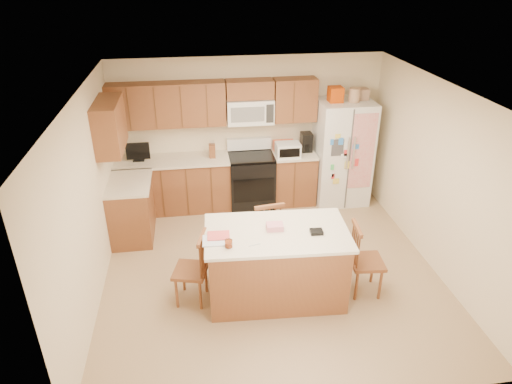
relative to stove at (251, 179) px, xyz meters
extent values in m
plane|color=#9A7D5F|center=(0.00, -1.94, -0.47)|extent=(4.50, 4.50, 0.00)
cube|color=beige|center=(0.00, 0.31, 0.78)|extent=(4.50, 0.10, 2.50)
cube|color=beige|center=(0.00, -4.19, 0.78)|extent=(4.50, 0.10, 2.50)
cube|color=beige|center=(-2.25, -1.94, 0.78)|extent=(0.10, 4.50, 2.50)
cube|color=beige|center=(2.25, -1.94, 0.78)|extent=(0.10, 4.50, 2.50)
cube|color=white|center=(0.00, -1.94, 2.03)|extent=(4.50, 4.50, 0.04)
cube|color=brown|center=(-1.31, 0.01, -0.03)|extent=(1.87, 0.60, 0.88)
cube|color=brown|center=(0.74, 0.01, -0.03)|extent=(0.72, 0.60, 0.88)
cube|color=brown|center=(-1.95, -0.76, -0.03)|extent=(0.60, 0.95, 0.88)
cube|color=beige|center=(-1.31, 0.00, 0.43)|extent=(1.87, 0.64, 0.04)
cube|color=beige|center=(0.74, 0.00, 0.43)|extent=(0.72, 0.64, 0.04)
cube|color=beige|center=(-1.94, -0.76, 0.43)|extent=(0.64, 0.95, 0.04)
cube|color=brown|center=(-1.32, 0.15, 1.33)|extent=(1.85, 0.33, 0.70)
cube|color=brown|center=(0.75, 0.15, 1.33)|extent=(0.70, 0.33, 0.70)
cube|color=brown|center=(0.00, 0.15, 1.53)|extent=(0.76, 0.33, 0.29)
cube|color=brown|center=(-2.08, -0.76, 1.33)|extent=(0.33, 0.95, 0.70)
cube|color=#533018|center=(-1.90, -0.02, 1.33)|extent=(0.02, 0.01, 0.66)
cube|color=#533018|center=(-1.90, -0.29, -0.03)|extent=(0.02, 0.01, 0.84)
cube|color=#533018|center=(-1.50, -0.02, 1.33)|extent=(0.02, 0.01, 0.66)
cube|color=#533018|center=(-1.50, -0.29, -0.03)|extent=(0.02, 0.01, 0.84)
cube|color=#533018|center=(-1.10, -0.02, 1.33)|extent=(0.02, 0.01, 0.66)
cube|color=#533018|center=(-1.10, -0.29, -0.03)|extent=(0.02, 0.01, 0.84)
cube|color=#533018|center=(-0.70, -0.02, 1.33)|extent=(0.01, 0.01, 0.66)
cube|color=#533018|center=(-0.70, -0.29, -0.03)|extent=(0.01, 0.01, 0.84)
cube|color=#533018|center=(0.70, -0.02, 1.33)|extent=(0.01, 0.01, 0.66)
cube|color=#533018|center=(0.70, -0.29, -0.03)|extent=(0.01, 0.01, 0.84)
cube|color=white|center=(0.00, 0.12, 1.18)|extent=(0.76, 0.38, 0.40)
cube|color=slate|center=(-0.06, -0.07, 1.18)|extent=(0.54, 0.01, 0.24)
cube|color=#262626|center=(0.30, -0.07, 1.18)|extent=(0.12, 0.01, 0.30)
cube|color=brown|center=(-0.65, 0.01, 0.56)|extent=(0.10, 0.14, 0.22)
cube|color=black|center=(-1.85, 0.03, 0.46)|extent=(0.18, 0.12, 0.02)
cube|color=black|center=(-1.85, 0.03, 0.62)|extent=(0.38, 0.03, 0.28)
cube|color=#E85831|center=(0.58, 0.09, 0.54)|extent=(0.35, 0.22, 0.18)
cube|color=white|center=(0.60, -0.14, 0.56)|extent=(0.40, 0.28, 0.23)
cube|color=black|center=(0.60, -0.28, 0.56)|extent=(0.34, 0.01, 0.15)
cube|color=black|center=(0.96, 0.06, 0.61)|extent=(0.18, 0.22, 0.32)
cylinder|color=black|center=(0.96, -0.01, 0.54)|extent=(0.12, 0.12, 0.12)
cube|color=black|center=(0.00, -0.01, -0.03)|extent=(0.76, 0.64, 0.88)
cube|color=black|center=(0.00, -0.33, -0.05)|extent=(0.68, 0.01, 0.42)
cube|color=black|center=(0.00, -0.01, 0.43)|extent=(0.76, 0.64, 0.03)
cube|color=white|center=(0.00, 0.25, 0.56)|extent=(0.76, 0.10, 0.20)
cube|color=white|center=(1.57, -0.06, 0.43)|extent=(0.90, 0.75, 1.80)
cube|color=#4C4C4C|center=(1.57, -0.44, 0.43)|extent=(0.02, 0.01, 1.75)
cube|color=silver|center=(1.52, -0.47, 0.58)|extent=(0.02, 0.03, 0.55)
cube|color=silver|center=(1.62, -0.47, 0.58)|extent=(0.02, 0.03, 0.55)
cube|color=#3F3F44|center=(1.35, -0.44, 0.68)|extent=(0.20, 0.01, 0.28)
cube|color=#D84C59|center=(1.77, -0.44, 0.58)|extent=(0.42, 0.01, 1.30)
cube|color=#C03D03|center=(1.37, -0.06, 1.45)|extent=(0.22, 0.22, 0.24)
cylinder|color=tan|center=(1.67, -0.11, 1.44)|extent=(0.18, 0.18, 0.22)
cube|color=#A27D63|center=(1.85, 0.02, 1.42)|extent=(0.18, 0.20, 0.18)
cube|color=brown|center=(-0.03, -2.48, -0.02)|extent=(1.70, 1.02, 0.91)
cube|color=beige|center=(-0.03, -2.48, 0.45)|extent=(1.78, 1.10, 0.04)
cylinder|color=#C03D03|center=(-0.63, -2.73, 0.50)|extent=(0.08, 0.08, 0.06)
cylinder|color=white|center=(-0.63, -2.73, 0.52)|extent=(0.09, 0.09, 0.09)
cube|color=pink|center=(-0.04, -2.42, 0.51)|extent=(0.21, 0.16, 0.07)
cube|color=black|center=(0.43, -2.59, 0.49)|extent=(0.16, 0.13, 0.04)
cube|color=white|center=(-0.77, -2.58, 0.48)|extent=(0.31, 0.26, 0.01)
cube|color=#D84C4C|center=(-0.73, -2.50, 0.50)|extent=(0.27, 0.21, 0.01)
cylinder|color=white|center=(-0.34, -2.74, 0.48)|extent=(0.14, 0.04, 0.01)
cube|color=brown|center=(-1.09, -2.43, -0.03)|extent=(0.49, 0.50, 0.04)
cylinder|color=brown|center=(-1.19, -2.23, -0.26)|extent=(0.04, 0.04, 0.42)
cylinder|color=brown|center=(-1.27, -2.55, -0.26)|extent=(0.04, 0.04, 0.42)
cylinder|color=brown|center=(-0.90, -2.30, -0.26)|extent=(0.04, 0.04, 0.42)
cylinder|color=brown|center=(-0.99, -2.63, -0.26)|extent=(0.04, 0.04, 0.42)
cylinder|color=brown|center=(-0.89, -2.33, 0.23)|extent=(0.02, 0.02, 0.47)
cylinder|color=brown|center=(-0.91, -2.40, 0.23)|extent=(0.02, 0.02, 0.47)
cylinder|color=brown|center=(-0.93, -2.47, 0.23)|extent=(0.02, 0.02, 0.47)
cylinder|color=brown|center=(-0.95, -2.54, 0.23)|extent=(0.02, 0.02, 0.47)
cylinder|color=brown|center=(-0.96, -2.61, 0.23)|extent=(0.02, 0.02, 0.47)
cube|color=brown|center=(-0.93, -2.47, 0.46)|extent=(0.14, 0.39, 0.05)
cube|color=brown|center=(-0.04, -1.73, -0.01)|extent=(0.48, 0.46, 0.05)
cylinder|color=brown|center=(0.11, -1.56, -0.25)|extent=(0.04, 0.04, 0.44)
cylinder|color=brown|center=(-0.23, -1.60, -0.25)|extent=(0.04, 0.04, 0.44)
cylinder|color=brown|center=(0.15, -1.86, -0.25)|extent=(0.04, 0.04, 0.44)
cylinder|color=brown|center=(-0.19, -1.90, -0.25)|extent=(0.04, 0.04, 0.44)
cylinder|color=brown|center=(0.14, -1.88, 0.25)|extent=(0.02, 0.02, 0.49)
cylinder|color=brown|center=(0.06, -1.89, 0.25)|extent=(0.02, 0.02, 0.49)
cylinder|color=brown|center=(-0.02, -1.90, 0.25)|extent=(0.02, 0.02, 0.49)
cylinder|color=brown|center=(-0.09, -1.91, 0.25)|extent=(0.02, 0.02, 0.49)
cylinder|color=brown|center=(-0.17, -1.92, 0.25)|extent=(0.02, 0.02, 0.49)
cube|color=brown|center=(-0.02, -1.90, 0.50)|extent=(0.41, 0.09, 0.05)
cube|color=brown|center=(1.12, -2.58, -0.02)|extent=(0.44, 0.46, 0.05)
cylinder|color=brown|center=(1.25, -2.76, -0.26)|extent=(0.04, 0.04, 0.43)
cylinder|color=brown|center=(1.29, -2.42, -0.26)|extent=(0.04, 0.04, 0.43)
cylinder|color=brown|center=(0.95, -2.74, -0.26)|extent=(0.04, 0.04, 0.43)
cylinder|color=brown|center=(0.98, -2.39, -0.26)|extent=(0.04, 0.04, 0.43)
cylinder|color=brown|center=(0.93, -2.71, 0.24)|extent=(0.02, 0.02, 0.48)
cylinder|color=brown|center=(0.94, -2.64, 0.24)|extent=(0.02, 0.02, 0.48)
cylinder|color=brown|center=(0.95, -2.56, 0.24)|extent=(0.02, 0.02, 0.48)
cylinder|color=brown|center=(0.96, -2.49, 0.24)|extent=(0.02, 0.02, 0.48)
cylinder|color=brown|center=(0.96, -2.41, 0.24)|extent=(0.02, 0.02, 0.48)
cube|color=brown|center=(0.95, -2.56, 0.49)|extent=(0.08, 0.41, 0.05)
camera|label=1|loc=(-0.95, -7.05, 3.39)|focal=32.00mm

